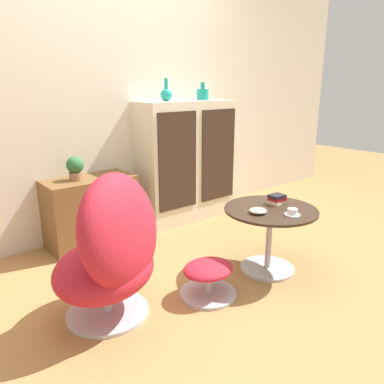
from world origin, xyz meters
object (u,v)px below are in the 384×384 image
(vase_leftmost, at_px, (166,94))
(potted_plant, at_px, (75,167))
(ottoman, at_px, (208,275))
(tv_console, at_px, (91,211))
(coffee_table, at_px, (270,228))
(book_stack, at_px, (277,199))
(egg_chair, at_px, (113,251))
(teacup, at_px, (292,213))
(bowl, at_px, (258,211))
(vase_inner_left, at_px, (203,94))
(sideboard, at_px, (187,161))

(vase_leftmost, relative_size, potted_plant, 1.04)
(ottoman, bearing_deg, tv_console, 99.78)
(ottoman, distance_m, coffee_table, 0.61)
(tv_console, xyz_separation_m, coffee_table, (0.80, -1.28, 0.04))
(vase_leftmost, height_order, book_stack, vase_leftmost)
(potted_plant, bearing_deg, egg_chair, -103.22)
(vase_leftmost, distance_m, potted_plant, 1.08)
(teacup, distance_m, bowl, 0.23)
(book_stack, bearing_deg, coffee_table, -159.02)
(vase_inner_left, height_order, book_stack, vase_inner_left)
(coffee_table, height_order, bowl, bowl)
(ottoman, height_order, book_stack, book_stack)
(egg_chair, distance_m, vase_inner_left, 2.12)
(tv_console, distance_m, egg_chair, 1.16)
(vase_leftmost, relative_size, bowl, 1.68)
(vase_leftmost, bearing_deg, bowl, -97.21)
(sideboard, bearing_deg, teacup, -99.57)
(egg_chair, distance_m, potted_plant, 1.15)
(sideboard, xyz_separation_m, coffee_table, (-0.25, -1.28, -0.26))
(book_stack, bearing_deg, vase_leftmost, 95.12)
(vase_inner_left, relative_size, teacup, 1.54)
(potted_plant, relative_size, book_stack, 1.52)
(sideboard, height_order, teacup, sideboard)
(potted_plant, xyz_separation_m, book_stack, (1.03, -1.24, -0.17))
(vase_inner_left, xyz_separation_m, teacup, (-0.45, -1.47, -0.75))
(vase_inner_left, bearing_deg, ottoman, -129.29)
(coffee_table, xyz_separation_m, book_stack, (0.12, 0.05, 0.18))
(potted_plant, xyz_separation_m, bowl, (0.76, -1.29, -0.19))
(tv_console, distance_m, vase_inner_left, 1.58)
(bowl, bearing_deg, ottoman, 176.65)
(potted_plant, bearing_deg, coffee_table, -54.79)
(ottoman, bearing_deg, egg_chair, 163.21)
(ottoman, xyz_separation_m, bowl, (0.43, -0.03, 0.36))
(vase_inner_left, distance_m, potted_plant, 1.47)
(sideboard, distance_m, potted_plant, 1.16)
(sideboard, height_order, book_stack, sideboard)
(egg_chair, height_order, bowl, egg_chair)
(teacup, relative_size, bowl, 0.91)
(vase_leftmost, bearing_deg, tv_console, -179.94)
(tv_console, relative_size, bowl, 6.13)
(ottoman, distance_m, bowl, 0.56)
(tv_console, bearing_deg, vase_leftmost, 0.06)
(egg_chair, bearing_deg, vase_inner_left, 34.01)
(bowl, bearing_deg, egg_chair, 168.79)
(tv_console, xyz_separation_m, teacup, (0.80, -1.47, 0.21))
(egg_chair, xyz_separation_m, vase_inner_left, (1.62, 1.09, 0.83))
(coffee_table, bearing_deg, sideboard, 79.06)
(egg_chair, bearing_deg, bowl, -11.21)
(ottoman, relative_size, book_stack, 2.93)
(book_stack, bearing_deg, potted_plant, 129.81)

